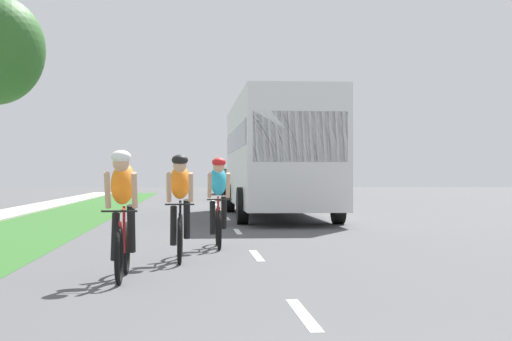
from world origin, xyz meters
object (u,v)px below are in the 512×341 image
(bus_white, at_px, (276,152))
(sedan_red, at_px, (242,184))
(cyclist_distant, at_px, (218,202))
(pickup_dark_green, at_px, (232,181))
(cyclist_trailing, at_px, (180,206))
(cyclist_lead, at_px, (123,213))

(bus_white, xyz_separation_m, sedan_red, (-0.01, 17.62, -1.21))
(cyclist_distant, distance_m, pickup_dark_green, 39.77)
(cyclist_trailing, bearing_deg, pickup_dark_green, 86.26)
(cyclist_trailing, relative_size, bus_white, 0.15)
(cyclist_trailing, relative_size, sedan_red, 0.40)
(cyclist_distant, xyz_separation_m, sedan_red, (2.07, 28.21, -0.04))
(cyclist_distant, relative_size, pickup_dark_green, 0.34)
(cyclist_trailing, relative_size, pickup_dark_green, 0.34)
(cyclist_trailing, bearing_deg, cyclist_distant, 74.09)
(cyclist_lead, height_order, cyclist_distant, same)
(cyclist_trailing, height_order, sedan_red, cyclist_trailing)
(cyclist_lead, xyz_separation_m, sedan_red, (3.38, 32.64, -0.04))
(cyclist_distant, bearing_deg, sedan_red, 85.81)
(cyclist_trailing, height_order, bus_white, bus_white)
(cyclist_lead, xyz_separation_m, pickup_dark_green, (3.41, 44.15, 0.02))
(cyclist_trailing, bearing_deg, cyclist_lead, -107.04)
(cyclist_lead, relative_size, cyclist_trailing, 1.00)
(cyclist_trailing, distance_m, sedan_red, 30.58)
(sedan_red, distance_m, pickup_dark_green, 11.50)
(bus_white, height_order, sedan_red, bus_white)
(bus_white, height_order, pickup_dark_green, bus_white)
(cyclist_trailing, xyz_separation_m, bus_white, (2.72, 12.84, 1.17))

